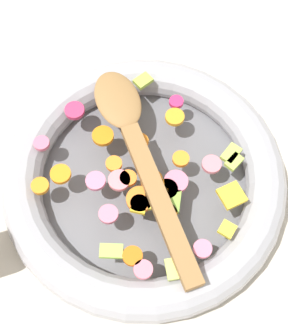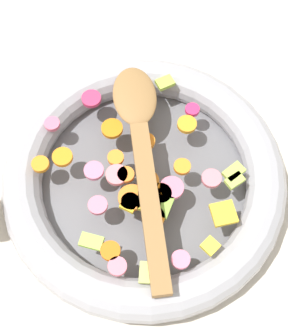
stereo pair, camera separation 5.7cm
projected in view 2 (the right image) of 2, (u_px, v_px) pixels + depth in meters
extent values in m
plane|color=beige|center=(144.00, 185.00, 0.61)|extent=(4.00, 4.00, 0.00)
cylinder|color=slate|center=(144.00, 183.00, 0.61)|extent=(0.31, 0.31, 0.01)
torus|color=#9E9EA5|center=(144.00, 177.00, 0.59)|extent=(0.36, 0.36, 0.05)
cylinder|color=orange|center=(126.00, 175.00, 0.56)|extent=(0.02, 0.02, 0.01)
cylinder|color=orange|center=(112.00, 129.00, 0.59)|extent=(0.04, 0.04, 0.01)
cylinder|color=orange|center=(132.00, 198.00, 0.55)|extent=(0.04, 0.04, 0.01)
cylinder|color=orange|center=(154.00, 217.00, 0.54)|extent=(0.03, 0.03, 0.01)
cylinder|color=orange|center=(114.00, 252.00, 0.52)|extent=(0.03, 0.03, 0.01)
cylinder|color=orange|center=(148.00, 181.00, 0.56)|extent=(0.04, 0.04, 0.01)
cylinder|color=orange|center=(187.00, 124.00, 0.59)|extent=(0.03, 0.03, 0.01)
cylinder|color=orange|center=(116.00, 157.00, 0.57)|extent=(0.03, 0.03, 0.01)
cylinder|color=orange|center=(182.00, 167.00, 0.57)|extent=(0.02, 0.02, 0.01)
cylinder|color=orange|center=(161.00, 194.00, 0.55)|extent=(0.04, 0.04, 0.01)
cylinder|color=orange|center=(62.00, 157.00, 0.57)|extent=(0.03, 0.03, 0.01)
cylinder|color=orange|center=(40.00, 164.00, 0.57)|extent=(0.03, 0.03, 0.01)
cylinder|color=orange|center=(146.00, 141.00, 0.58)|extent=(0.02, 0.02, 0.01)
cube|color=#83B240|center=(164.00, 207.00, 0.54)|extent=(0.03, 0.02, 0.01)
cube|color=#A6D84E|center=(91.00, 241.00, 0.52)|extent=(0.02, 0.03, 0.01)
cube|color=#A9C746|center=(165.00, 83.00, 0.62)|extent=(0.03, 0.03, 0.01)
cube|color=#ACC950|center=(234.00, 172.00, 0.56)|extent=(0.03, 0.03, 0.01)
cube|color=#BBCC61|center=(147.00, 273.00, 0.51)|extent=(0.03, 0.02, 0.01)
cube|color=#B2CF52|center=(235.00, 181.00, 0.56)|extent=(0.03, 0.02, 0.01)
cylinder|color=#E16483|center=(52.00, 124.00, 0.59)|extent=(0.03, 0.03, 0.01)
cylinder|color=pink|center=(181.00, 260.00, 0.52)|extent=(0.03, 0.03, 0.01)
cylinder|color=#E87A83|center=(117.00, 175.00, 0.56)|extent=(0.04, 0.04, 0.01)
cylinder|color=#EB6F83|center=(117.00, 266.00, 0.51)|extent=(0.03, 0.03, 0.01)
cylinder|color=pink|center=(94.00, 171.00, 0.56)|extent=(0.03, 0.03, 0.01)
cylinder|color=pink|center=(172.00, 188.00, 0.55)|extent=(0.04, 0.04, 0.01)
cylinder|color=#DE7784|center=(211.00, 178.00, 0.56)|extent=(0.03, 0.03, 0.01)
cylinder|color=#D82B62|center=(192.00, 110.00, 0.60)|extent=(0.02, 0.02, 0.01)
cylinder|color=#DC3965|center=(126.00, 89.00, 0.61)|extent=(0.03, 0.03, 0.01)
cylinder|color=#CB325D|center=(91.00, 99.00, 0.61)|extent=(0.03, 0.03, 0.01)
cylinder|color=#DD4981|center=(130.00, 201.00, 0.55)|extent=(0.02, 0.02, 0.01)
cylinder|color=pink|center=(98.00, 205.00, 0.54)|extent=(0.03, 0.03, 0.01)
cube|color=yellow|center=(224.00, 213.00, 0.54)|extent=(0.04, 0.04, 0.01)
cube|color=yellow|center=(141.00, 100.00, 0.61)|extent=(0.02, 0.02, 0.01)
cube|color=yellow|center=(129.00, 204.00, 0.54)|extent=(0.02, 0.02, 0.01)
cube|color=yellow|center=(210.00, 246.00, 0.52)|extent=(0.02, 0.02, 0.01)
cube|color=yellow|center=(149.00, 199.00, 0.55)|extent=(0.03, 0.03, 0.01)
cube|color=olive|center=(150.00, 204.00, 0.53)|extent=(0.20, 0.11, 0.01)
ellipsoid|color=olive|center=(135.00, 96.00, 0.60)|extent=(0.11, 0.09, 0.01)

